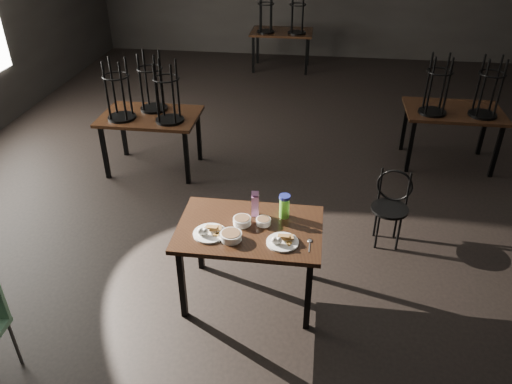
# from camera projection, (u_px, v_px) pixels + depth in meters

# --- Properties ---
(main_table) EXTENTS (1.20, 0.80, 0.75)m
(main_table) POSITION_uv_depth(u_px,v_px,m) (250.00, 235.00, 4.16)
(main_table) COLOR black
(main_table) RESTS_ON ground
(plate_left) EXTENTS (0.27, 0.27, 0.09)m
(plate_left) POSITION_uv_depth(u_px,v_px,m) (209.00, 232.00, 4.03)
(plate_left) COLOR white
(plate_left) RESTS_ON main_table
(plate_right) EXTENTS (0.26, 0.26, 0.08)m
(plate_right) POSITION_uv_depth(u_px,v_px,m) (282.00, 241.00, 3.93)
(plate_right) COLOR white
(plate_right) RESTS_ON main_table
(bowl_near) EXTENTS (0.15, 0.15, 0.06)m
(bowl_near) POSITION_uv_depth(u_px,v_px,m) (242.00, 221.00, 4.15)
(bowl_near) COLOR white
(bowl_near) RESTS_ON main_table
(bowl_far) EXTENTS (0.13, 0.13, 0.05)m
(bowl_far) POSITION_uv_depth(u_px,v_px,m) (263.00, 221.00, 4.15)
(bowl_far) COLOR white
(bowl_far) RESTS_ON main_table
(bowl_big) EXTENTS (0.18, 0.18, 0.06)m
(bowl_big) POSITION_uv_depth(u_px,v_px,m) (231.00, 236.00, 3.97)
(bowl_big) COLOR white
(bowl_big) RESTS_ON main_table
(juice_carton) EXTENTS (0.06, 0.06, 0.24)m
(juice_carton) POSITION_uv_depth(u_px,v_px,m) (255.00, 204.00, 4.22)
(juice_carton) COLOR #931A85
(juice_carton) RESTS_ON main_table
(water_bottle) EXTENTS (0.12, 0.12, 0.21)m
(water_bottle) POSITION_uv_depth(u_px,v_px,m) (284.00, 206.00, 4.20)
(water_bottle) COLOR #7AEC45
(water_bottle) RESTS_ON main_table
(spoon) EXTENTS (0.04, 0.17, 0.01)m
(spoon) POSITION_uv_depth(u_px,v_px,m) (310.00, 241.00, 3.95)
(spoon) COLOR silver
(spoon) RESTS_ON main_table
(bentwood_chair) EXTENTS (0.40, 0.39, 0.78)m
(bentwood_chair) POSITION_uv_depth(u_px,v_px,m) (391.00, 202.00, 4.99)
(bentwood_chair) COLOR black
(bentwood_chair) RESTS_ON ground
(bg_table_left) EXTENTS (1.20, 0.80, 1.48)m
(bg_table_left) POSITION_uv_depth(u_px,v_px,m) (149.00, 113.00, 6.13)
(bg_table_left) COLOR black
(bg_table_left) RESTS_ON ground
(bg_table_right) EXTENTS (1.20, 0.80, 1.48)m
(bg_table_right) POSITION_uv_depth(u_px,v_px,m) (455.00, 111.00, 6.27)
(bg_table_right) COLOR black
(bg_table_right) RESTS_ON ground
(bg_table_far) EXTENTS (1.20, 0.80, 1.48)m
(bg_table_far) POSITION_uv_depth(u_px,v_px,m) (282.00, 31.00, 9.72)
(bg_table_far) COLOR black
(bg_table_far) RESTS_ON ground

